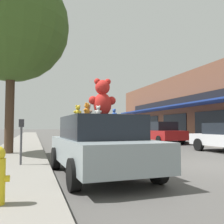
{
  "coord_description": "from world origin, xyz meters",
  "views": [
    {
      "loc": [
        -5.34,
        -6.61,
        1.22
      ],
      "look_at": [
        -3.02,
        0.76,
        1.69
      ],
      "focal_mm": 40.0,
      "sensor_mm": 36.0,
      "label": 1
    }
  ],
  "objects_px": {
    "teddy_bear_giant": "(102,98)",
    "parked_car_far_right": "(161,132)",
    "teddy_bear_orange": "(87,109)",
    "street_tree": "(12,25)",
    "teddy_bear_cream": "(88,111)",
    "plush_art_car": "(99,144)",
    "parking_meter": "(21,136)",
    "teddy_bear_yellow": "(78,111)",
    "teddy_bear_blue": "(114,113)",
    "teddy_bear_white": "(98,111)"
  },
  "relations": [
    {
      "from": "teddy_bear_giant",
      "to": "street_tree",
      "type": "height_order",
      "value": "street_tree"
    },
    {
      "from": "teddy_bear_blue",
      "to": "parked_car_far_right",
      "type": "distance_m",
      "value": 12.08
    },
    {
      "from": "teddy_bear_blue",
      "to": "teddy_bear_white",
      "type": "relative_size",
      "value": 0.96
    },
    {
      "from": "teddy_bear_white",
      "to": "parked_car_far_right",
      "type": "xyz_separation_m",
      "value": [
        7.52,
        10.69,
        -0.8
      ]
    },
    {
      "from": "teddy_bear_cream",
      "to": "parking_meter",
      "type": "distance_m",
      "value": 2.06
    },
    {
      "from": "teddy_bear_cream",
      "to": "parked_car_far_right",
      "type": "height_order",
      "value": "teddy_bear_cream"
    },
    {
      "from": "teddy_bear_blue",
      "to": "street_tree",
      "type": "height_order",
      "value": "street_tree"
    },
    {
      "from": "teddy_bear_yellow",
      "to": "street_tree",
      "type": "xyz_separation_m",
      "value": [
        -2.1,
        4.08,
        3.79
      ]
    },
    {
      "from": "plush_art_car",
      "to": "parking_meter",
      "type": "bearing_deg",
      "value": 143.12
    },
    {
      "from": "plush_art_car",
      "to": "parking_meter",
      "type": "xyz_separation_m",
      "value": [
        -1.93,
        1.31,
        0.2
      ]
    },
    {
      "from": "teddy_bear_yellow",
      "to": "teddy_bear_orange",
      "type": "distance_m",
      "value": 0.8
    },
    {
      "from": "teddy_bear_cream",
      "to": "parked_car_far_right",
      "type": "xyz_separation_m",
      "value": [
        7.64,
        10.06,
        -0.85
      ]
    },
    {
      "from": "teddy_bear_orange",
      "to": "street_tree",
      "type": "relative_size",
      "value": 0.04
    },
    {
      "from": "teddy_bear_giant",
      "to": "teddy_bear_yellow",
      "type": "xyz_separation_m",
      "value": [
        -0.52,
        0.67,
        -0.31
      ]
    },
    {
      "from": "plush_art_car",
      "to": "teddy_bear_white",
      "type": "height_order",
      "value": "teddy_bear_white"
    },
    {
      "from": "teddy_bear_giant",
      "to": "parked_car_far_right",
      "type": "xyz_separation_m",
      "value": [
        7.35,
        10.48,
        -1.15
      ]
    },
    {
      "from": "plush_art_car",
      "to": "teddy_bear_cream",
      "type": "xyz_separation_m",
      "value": [
        -0.22,
        0.39,
        0.88
      ]
    },
    {
      "from": "plush_art_car",
      "to": "teddy_bear_yellow",
      "type": "height_order",
      "value": "teddy_bear_yellow"
    },
    {
      "from": "teddy_bear_cream",
      "to": "parking_meter",
      "type": "xyz_separation_m",
      "value": [
        -1.71,
        0.92,
        -0.68
      ]
    },
    {
      "from": "teddy_bear_yellow",
      "to": "teddy_bear_cream",
      "type": "bearing_deg",
      "value": 112.92
    },
    {
      "from": "teddy_bear_orange",
      "to": "plush_art_car",
      "type": "bearing_deg",
      "value": 151.3
    },
    {
      "from": "teddy_bear_giant",
      "to": "parking_meter",
      "type": "distance_m",
      "value": 2.6
    },
    {
      "from": "parked_car_far_right",
      "to": "street_tree",
      "type": "relative_size",
      "value": 0.57
    },
    {
      "from": "teddy_bear_blue",
      "to": "parking_meter",
      "type": "bearing_deg",
      "value": 48.19
    },
    {
      "from": "plush_art_car",
      "to": "teddy_bear_orange",
      "type": "relative_size",
      "value": 13.31
    },
    {
      "from": "teddy_bear_giant",
      "to": "teddy_bear_blue",
      "type": "distance_m",
      "value": 0.83
    },
    {
      "from": "teddy_bear_giant",
      "to": "parked_car_far_right",
      "type": "height_order",
      "value": "teddy_bear_giant"
    },
    {
      "from": "teddy_bear_white",
      "to": "parking_meter",
      "type": "relative_size",
      "value": 0.2
    },
    {
      "from": "teddy_bear_yellow",
      "to": "teddy_bear_orange",
      "type": "relative_size",
      "value": 1.02
    },
    {
      "from": "teddy_bear_blue",
      "to": "street_tree",
      "type": "xyz_separation_m",
      "value": [
        -3.11,
        4.19,
        3.83
      ]
    },
    {
      "from": "teddy_bear_giant",
      "to": "parked_car_far_right",
      "type": "bearing_deg",
      "value": -117.31
    },
    {
      "from": "teddy_bear_orange",
      "to": "teddy_bear_cream",
      "type": "relative_size",
      "value": 0.95
    },
    {
      "from": "teddy_bear_orange",
      "to": "teddy_bear_cream",
      "type": "distance_m",
      "value": 0.56
    },
    {
      "from": "plush_art_car",
      "to": "teddy_bear_giant",
      "type": "bearing_deg",
      "value": -21.08
    },
    {
      "from": "plush_art_car",
      "to": "parked_car_far_right",
      "type": "distance_m",
      "value": 12.82
    },
    {
      "from": "plush_art_car",
      "to": "teddy_bear_yellow",
      "type": "distance_m",
      "value": 1.18
    },
    {
      "from": "street_tree",
      "to": "parking_meter",
      "type": "height_order",
      "value": "street_tree"
    },
    {
      "from": "teddy_bear_yellow",
      "to": "teddy_bear_white",
      "type": "xyz_separation_m",
      "value": [
        0.35,
        -0.89,
        -0.04
      ]
    },
    {
      "from": "plush_art_car",
      "to": "teddy_bear_orange",
      "type": "distance_m",
      "value": 0.95
    },
    {
      "from": "parking_meter",
      "to": "teddy_bear_giant",
      "type": "bearing_deg",
      "value": -33.71
    },
    {
      "from": "teddy_bear_white",
      "to": "teddy_bear_orange",
      "type": "bearing_deg",
      "value": -9.28
    },
    {
      "from": "teddy_bear_giant",
      "to": "parking_meter",
      "type": "bearing_deg",
      "value": -25.96
    },
    {
      "from": "plush_art_car",
      "to": "teddy_bear_giant",
      "type": "relative_size",
      "value": 4.45
    },
    {
      "from": "teddy_bear_yellow",
      "to": "teddy_bear_cream",
      "type": "xyz_separation_m",
      "value": [
        0.23,
        -0.26,
        0.01
      ]
    },
    {
      "from": "teddy_bear_white",
      "to": "street_tree",
      "type": "relative_size",
      "value": 0.03
    },
    {
      "from": "teddy_bear_yellow",
      "to": "street_tree",
      "type": "height_order",
      "value": "street_tree"
    },
    {
      "from": "teddy_bear_yellow",
      "to": "teddy_bear_blue",
      "type": "xyz_separation_m",
      "value": [
        1.02,
        -0.11,
        -0.04
      ]
    },
    {
      "from": "teddy_bear_orange",
      "to": "parking_meter",
      "type": "height_order",
      "value": "teddy_bear_orange"
    },
    {
      "from": "teddy_bear_cream",
      "to": "street_tree",
      "type": "xyz_separation_m",
      "value": [
        -2.33,
        4.34,
        3.78
      ]
    },
    {
      "from": "teddy_bear_giant",
      "to": "teddy_bear_cream",
      "type": "height_order",
      "value": "teddy_bear_giant"
    }
  ]
}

